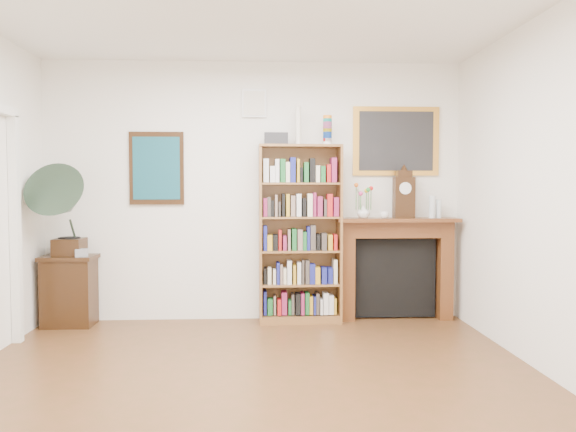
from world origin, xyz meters
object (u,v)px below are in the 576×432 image
object	(u,v)px
side_cabinet	(70,291)
flower_vase	(363,212)
fireplace	(396,260)
teacup	(384,215)
mantel_clock	(404,195)
bottle_left	(432,207)
cd_stack	(82,253)
gramophone	(63,205)
bottle_right	(439,209)
bookshelf	(300,224)

from	to	relation	value
side_cabinet	flower_vase	size ratio (longest dim) A/B	5.30
fireplace	teacup	xyz separation A→B (m)	(-0.16, -0.13, 0.50)
mantel_clock	bottle_left	distance (m)	0.33
fireplace	cd_stack	bearing A→B (deg)	-176.61
fireplace	flower_vase	distance (m)	0.65
flower_vase	gramophone	bearing A→B (deg)	-176.65
mantel_clock	bottle_right	xyz separation A→B (m)	(0.38, -0.01, -0.15)
fireplace	cd_stack	distance (m)	3.32
cd_stack	teacup	world-z (taller)	teacup
side_cabinet	gramophone	xyz separation A→B (m)	(0.00, -0.14, 0.90)
side_cabinet	mantel_clock	size ratio (longest dim) A/B	1.44
bottle_left	cd_stack	bearing A→B (deg)	-177.44
mantel_clock	bottle_right	world-z (taller)	mantel_clock
cd_stack	bottle_left	world-z (taller)	bottle_left
bookshelf	mantel_clock	distance (m)	1.17
bookshelf	teacup	distance (m)	0.90
bookshelf	bottle_left	bearing A→B (deg)	-0.39
mantel_clock	teacup	bearing A→B (deg)	-157.46
bookshelf	mantel_clock	bearing A→B (deg)	1.34
bookshelf	fireplace	xyz separation A→B (m)	(1.06, 0.08, -0.41)
bottle_right	flower_vase	bearing A→B (deg)	-177.16
cd_stack	teacup	distance (m)	3.17
fireplace	bottle_right	world-z (taller)	bottle_right
cd_stack	flower_vase	distance (m)	2.97
flower_vase	bottle_right	bearing A→B (deg)	2.84
side_cabinet	gramophone	size ratio (longest dim) A/B	0.78
fireplace	bottle_left	distance (m)	0.70
bottle_right	teacup	bearing A→B (deg)	-170.53
fireplace	flower_vase	xyz separation A→B (m)	(-0.37, -0.07, 0.53)
bookshelf	bottle_right	size ratio (longest dim) A/B	10.90
gramophone	bottle_left	world-z (taller)	gramophone
bookshelf	side_cabinet	world-z (taller)	bookshelf
fireplace	gramophone	xyz separation A→B (m)	(-3.47, -0.25, 0.62)
mantel_clock	teacup	xyz separation A→B (m)	(-0.23, -0.11, -0.21)
bottle_right	gramophone	bearing A→B (deg)	-176.76
mantel_clock	bottle_left	world-z (taller)	mantel_clock
cd_stack	bottle_right	distance (m)	3.80
flower_vase	teacup	size ratio (longest dim) A/B	1.48
bookshelf	fireplace	distance (m)	1.13
flower_vase	bottle_left	distance (m)	0.76
bottle_left	bookshelf	bearing A→B (deg)	-179.02
fireplace	flower_vase	world-z (taller)	flower_vase
teacup	bottle_right	distance (m)	0.63
bookshelf	cd_stack	bearing A→B (deg)	-177.80
bookshelf	flower_vase	size ratio (longest dim) A/B	15.72
bottle_left	bottle_right	xyz separation A→B (m)	(0.08, 0.02, -0.02)
gramophone	mantel_clock	xyz separation A→B (m)	(3.55, 0.23, 0.09)
cd_stack	gramophone	bearing A→B (deg)	-167.94
bookshelf	gramophone	bearing A→B (deg)	-177.22
bookshelf	fireplace	world-z (taller)	bookshelf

